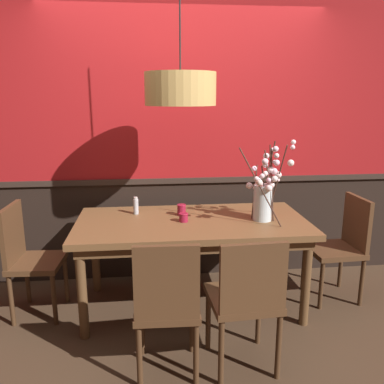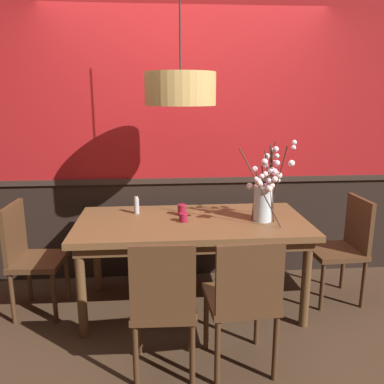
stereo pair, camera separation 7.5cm
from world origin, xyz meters
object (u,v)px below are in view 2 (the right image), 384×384
dining_table (192,230)px  vase_with_blossoms (265,195)px  chair_head_west_end (29,253)px  chair_far_side_left (155,219)px  pendant_lamp (180,89)px  chair_near_side_right (243,297)px  candle_holder_nearer_edge (183,217)px  chair_head_east_end (344,244)px  candle_holder_nearer_center (182,210)px  condiment_bottle (137,206)px  chair_near_side_left (163,302)px

dining_table → vase_with_blossoms: 0.65m
chair_head_west_end → chair_far_side_left: size_ratio=1.03×
chair_head_west_end → pendant_lamp: bearing=-1.9°
pendant_lamp → chair_near_side_right: bearing=-67.7°
dining_table → chair_head_west_end: (-1.31, 0.02, -0.16)m
dining_table → candle_holder_nearer_edge: (-0.07, -0.03, 0.12)m
chair_head_east_end → candle_holder_nearer_center: bearing=175.1°
condiment_bottle → candle_holder_nearer_edge: bearing=-33.6°
candle_holder_nearer_edge → dining_table: bearing=24.0°
dining_table → pendant_lamp: pendant_lamp is taller
chair_near_side_left → condiment_bottle: bearing=101.1°
chair_near_side_right → candle_holder_nearer_center: bearing=108.1°
condiment_bottle → vase_with_blossoms: bearing=-15.6°
condiment_bottle → pendant_lamp: bearing=-33.4°
condiment_bottle → candle_holder_nearer_center: bearing=-12.0°
chair_far_side_left → pendant_lamp: pendant_lamp is taller
chair_far_side_left → chair_near_side_right: bearing=-71.8°
candle_holder_nearer_center → chair_near_side_right: bearing=-71.9°
chair_head_west_end → vase_with_blossoms: bearing=-2.6°
dining_table → chair_far_side_left: chair_far_side_left is taller
vase_with_blossoms → chair_near_side_right: bearing=-112.5°
chair_near_side_left → vase_with_blossoms: (0.82, 0.78, 0.46)m
chair_far_side_left → candle_holder_nearer_edge: bearing=-75.0°
chair_near_side_right → vase_with_blossoms: bearing=67.5°
chair_head_west_end → chair_head_east_end: size_ratio=1.01×
condiment_bottle → chair_far_side_left: bearing=77.3°
candle_holder_nearer_center → dining_table: bearing=-62.8°
chair_near_side_right → pendant_lamp: (-0.34, 0.83, 1.26)m
chair_head_east_end → condiment_bottle: bearing=173.6°
dining_table → chair_far_side_left: size_ratio=2.08×
chair_head_west_end → chair_far_side_left: chair_head_west_end is taller
candle_holder_nearer_center → condiment_bottle: 0.39m
vase_with_blossoms → candle_holder_nearer_center: vase_with_blossoms is taller
chair_far_side_left → chair_head_west_end: bearing=-140.0°
candle_holder_nearer_center → chair_head_east_end: bearing=-4.9°
chair_head_east_end → vase_with_blossoms: 0.87m
chair_head_west_end → chair_near_side_left: (1.06, -0.87, -0.00)m
chair_head_east_end → condiment_bottle: size_ratio=6.15×
chair_far_side_left → vase_with_blossoms: bearing=-46.4°
dining_table → candle_holder_nearer_edge: bearing=-156.0°
chair_head_west_end → candle_holder_nearer_edge: 1.27m
candle_holder_nearer_center → candle_holder_nearer_edge: size_ratio=1.24×
chair_far_side_left → pendant_lamp: bearing=-75.9°
candle_holder_nearer_center → condiment_bottle: condiment_bottle is taller
candle_holder_nearer_center → condiment_bottle: size_ratio=0.64×
chair_near_side_right → candle_holder_nearer_edge: (-0.32, 0.81, 0.27)m
chair_head_west_end → chair_far_side_left: 1.31m
dining_table → chair_near_side_right: size_ratio=2.01×
vase_with_blossoms → dining_table: bearing=173.6°
dining_table → pendant_lamp: size_ratio=1.78×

